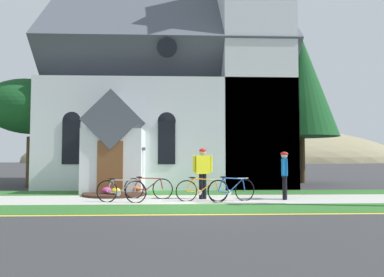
{
  "coord_description": "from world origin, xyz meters",
  "views": [
    {
      "loc": [
        -0.66,
        -10.41,
        1.5
      ],
      "look_at": [
        -0.17,
        3.08,
        2.2
      ],
      "focal_mm": 32.13,
      "sensor_mm": 36.0,
      "label": 1
    }
  ],
  "objects_px": {
    "church_sign": "(117,163)",
    "cyclist_in_yellow_jersey": "(285,172)",
    "bicycle_orange": "(202,190)",
    "bicycle_red": "(232,190)",
    "bicycle_silver": "(148,188)",
    "yard_deciduous_tree": "(31,107)",
    "cyclist_in_green_jersey": "(203,169)",
    "roadside_conifer": "(301,85)",
    "bicycle_blue": "(121,191)"
  },
  "relations": [
    {
      "from": "cyclist_in_green_jersey",
      "to": "cyclist_in_yellow_jersey",
      "type": "relative_size",
      "value": 1.08
    },
    {
      "from": "bicycle_red",
      "to": "bicycle_silver",
      "type": "distance_m",
      "value": 2.96
    },
    {
      "from": "bicycle_orange",
      "to": "bicycle_silver",
      "type": "xyz_separation_m",
      "value": [
        -1.87,
        0.73,
        0.0
      ]
    },
    {
      "from": "church_sign",
      "to": "bicycle_orange",
      "type": "distance_m",
      "value": 4.02
    },
    {
      "from": "bicycle_red",
      "to": "roadside_conifer",
      "type": "bearing_deg",
      "value": 56.15
    },
    {
      "from": "bicycle_red",
      "to": "cyclist_in_green_jersey",
      "type": "height_order",
      "value": "cyclist_in_green_jersey"
    },
    {
      "from": "cyclist_in_yellow_jersey",
      "to": "bicycle_orange",
      "type": "bearing_deg",
      "value": -173.72
    },
    {
      "from": "bicycle_blue",
      "to": "bicycle_silver",
      "type": "bearing_deg",
      "value": 50.6
    },
    {
      "from": "bicycle_red",
      "to": "church_sign",
      "type": "bearing_deg",
      "value": 150.67
    },
    {
      "from": "church_sign",
      "to": "bicycle_red",
      "type": "relative_size",
      "value": 1.35
    },
    {
      "from": "bicycle_orange",
      "to": "roadside_conifer",
      "type": "xyz_separation_m",
      "value": [
        6.17,
        7.62,
        5.18
      ]
    },
    {
      "from": "bicycle_orange",
      "to": "bicycle_blue",
      "type": "bearing_deg",
      "value": -175.05
    },
    {
      "from": "bicycle_silver",
      "to": "cyclist_in_yellow_jersey",
      "type": "bearing_deg",
      "value": -4.92
    },
    {
      "from": "church_sign",
      "to": "bicycle_blue",
      "type": "xyz_separation_m",
      "value": [
        0.59,
        -2.46,
        -0.86
      ]
    },
    {
      "from": "roadside_conifer",
      "to": "cyclist_in_green_jersey",
      "type": "bearing_deg",
      "value": -130.74
    },
    {
      "from": "bicycle_silver",
      "to": "cyclist_in_green_jersey",
      "type": "height_order",
      "value": "cyclist_in_green_jersey"
    },
    {
      "from": "bicycle_red",
      "to": "bicycle_silver",
      "type": "bearing_deg",
      "value": 163.08
    },
    {
      "from": "church_sign",
      "to": "cyclist_in_yellow_jersey",
      "type": "distance_m",
      "value": 6.43
    },
    {
      "from": "bicycle_blue",
      "to": "roadside_conifer",
      "type": "height_order",
      "value": "roadside_conifer"
    },
    {
      "from": "bicycle_silver",
      "to": "yard_deciduous_tree",
      "type": "bearing_deg",
      "value": 141.32
    },
    {
      "from": "cyclist_in_yellow_jersey",
      "to": "bicycle_red",
      "type": "bearing_deg",
      "value": -166.74
    },
    {
      "from": "bicycle_silver",
      "to": "bicycle_red",
      "type": "bearing_deg",
      "value": -16.92
    },
    {
      "from": "bicycle_blue",
      "to": "roadside_conifer",
      "type": "relative_size",
      "value": 0.2
    },
    {
      "from": "church_sign",
      "to": "roadside_conifer",
      "type": "relative_size",
      "value": 0.26
    },
    {
      "from": "bicycle_silver",
      "to": "roadside_conifer",
      "type": "bearing_deg",
      "value": 40.62
    },
    {
      "from": "cyclist_in_green_jersey",
      "to": "cyclist_in_yellow_jersey",
      "type": "height_order",
      "value": "cyclist_in_green_jersey"
    },
    {
      "from": "church_sign",
      "to": "bicycle_silver",
      "type": "relative_size",
      "value": 1.27
    },
    {
      "from": "cyclist_in_yellow_jersey",
      "to": "roadside_conifer",
      "type": "relative_size",
      "value": 0.19
    },
    {
      "from": "bicycle_orange",
      "to": "bicycle_silver",
      "type": "relative_size",
      "value": 1.01
    },
    {
      "from": "church_sign",
      "to": "cyclist_in_green_jersey",
      "type": "bearing_deg",
      "value": -27.36
    },
    {
      "from": "bicycle_orange",
      "to": "roadside_conifer",
      "type": "bearing_deg",
      "value": 51.0
    },
    {
      "from": "bicycle_silver",
      "to": "cyclist_in_yellow_jersey",
      "type": "xyz_separation_m",
      "value": [
        4.76,
        -0.41,
        0.59
      ]
    },
    {
      "from": "cyclist_in_green_jersey",
      "to": "roadside_conifer",
      "type": "xyz_separation_m",
      "value": [
        6.11,
        7.1,
        4.5
      ]
    },
    {
      "from": "bicycle_red",
      "to": "yard_deciduous_tree",
      "type": "xyz_separation_m",
      "value": [
        -9.1,
        5.88,
        3.54
      ]
    },
    {
      "from": "bicycle_orange",
      "to": "yard_deciduous_tree",
      "type": "height_order",
      "value": "yard_deciduous_tree"
    },
    {
      "from": "bicycle_orange",
      "to": "cyclist_in_yellow_jersey",
      "type": "distance_m",
      "value": 2.97
    },
    {
      "from": "bicycle_silver",
      "to": "roadside_conifer",
      "type": "distance_m",
      "value": 11.79
    },
    {
      "from": "church_sign",
      "to": "roadside_conifer",
      "type": "height_order",
      "value": "roadside_conifer"
    },
    {
      "from": "bicycle_silver",
      "to": "bicycle_blue",
      "type": "bearing_deg",
      "value": -129.4
    },
    {
      "from": "church_sign",
      "to": "bicycle_silver",
      "type": "height_order",
      "value": "church_sign"
    },
    {
      "from": "yard_deciduous_tree",
      "to": "roadside_conifer",
      "type": "bearing_deg",
      "value": 7.47
    },
    {
      "from": "bicycle_blue",
      "to": "bicycle_red",
      "type": "height_order",
      "value": "bicycle_red"
    },
    {
      "from": "bicycle_silver",
      "to": "yard_deciduous_tree",
      "type": "relative_size",
      "value": 0.33
    },
    {
      "from": "church_sign",
      "to": "bicycle_red",
      "type": "height_order",
      "value": "church_sign"
    },
    {
      "from": "church_sign",
      "to": "yard_deciduous_tree",
      "type": "height_order",
      "value": "yard_deciduous_tree"
    },
    {
      "from": "bicycle_silver",
      "to": "cyclist_in_green_jersey",
      "type": "relative_size",
      "value": 0.99
    },
    {
      "from": "church_sign",
      "to": "bicycle_orange",
      "type": "xyz_separation_m",
      "value": [
        3.24,
        -2.23,
        -0.87
      ]
    },
    {
      "from": "yard_deciduous_tree",
      "to": "cyclist_in_green_jersey",
      "type": "bearing_deg",
      "value": -32.52
    },
    {
      "from": "bicycle_blue",
      "to": "church_sign",
      "type": "bearing_deg",
      "value": 103.39
    },
    {
      "from": "yard_deciduous_tree",
      "to": "bicycle_silver",
      "type": "bearing_deg",
      "value": -38.68
    }
  ]
}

